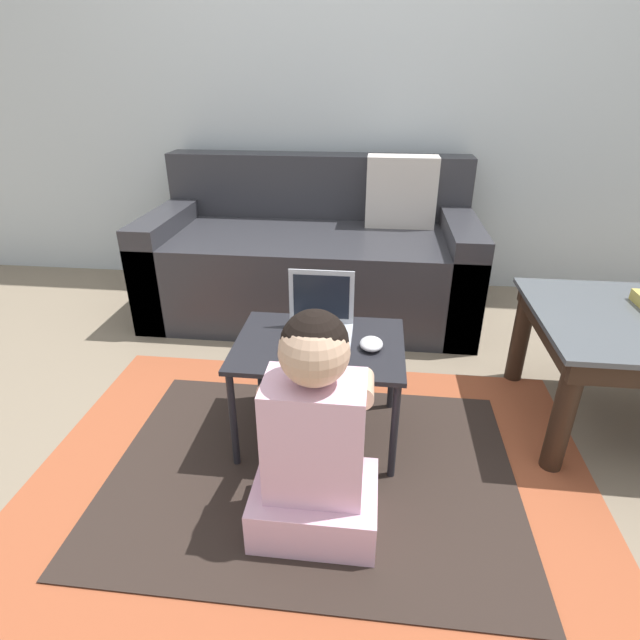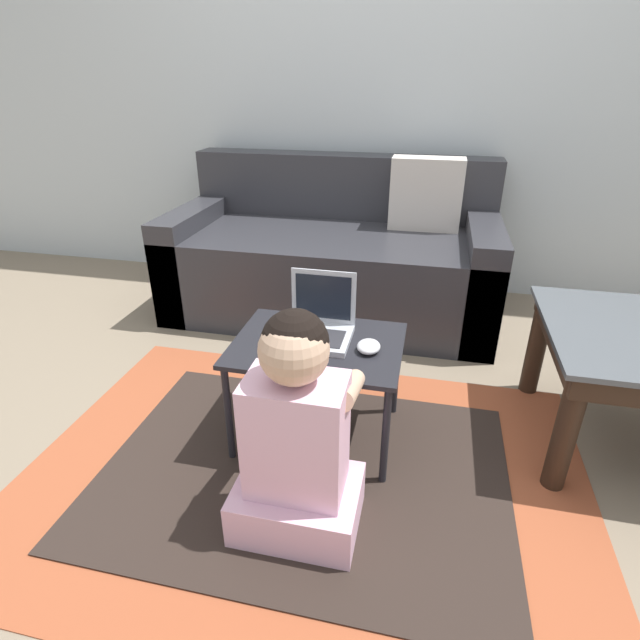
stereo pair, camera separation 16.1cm
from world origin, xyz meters
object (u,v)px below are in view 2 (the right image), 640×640
at_px(laptop_desk, 318,354).
at_px(person_seated, 297,438).
at_px(laptop, 319,327).
at_px(computer_mouse, 369,346).
at_px(couch, 335,258).

xyz_separation_m(laptop_desk, person_seated, (0.03, -0.40, -0.03)).
relative_size(laptop, computer_mouse, 2.44).
xyz_separation_m(couch, laptop, (0.15, -1.06, 0.13)).
bearing_deg(couch, laptop_desk, -81.84).
height_order(couch, laptop_desk, couch).
bearing_deg(laptop_desk, laptop, 97.42).
bearing_deg(laptop_desk, computer_mouse, -5.54).
bearing_deg(person_seated, laptop, 95.23).
bearing_deg(laptop, person_seated, -84.77).
bearing_deg(laptop, laptop_desk, -82.58).
relative_size(couch, laptop, 7.49).
height_order(couch, computer_mouse, couch).
bearing_deg(couch, computer_mouse, -73.57).
xyz_separation_m(laptop, computer_mouse, (0.18, -0.06, -0.02)).
height_order(laptop_desk, person_seated, person_seated).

